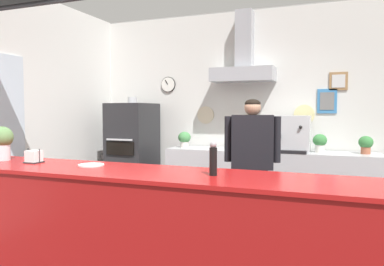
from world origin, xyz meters
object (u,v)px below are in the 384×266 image
pizza_oven (133,154)px  potted_sage (184,139)px  potted_basil (240,140)px  napkin_holder (34,157)px  espresso_machine (289,134)px  potted_rosemary (366,144)px  pepper_grinder (213,159)px  basil_vase (2,142)px  shop_worker (252,169)px  potted_oregano (320,142)px  condiment_plate (91,165)px

pizza_oven → potted_sage: (0.83, 0.12, 0.26)m
potted_basil → napkin_holder: size_ratio=1.86×
pizza_oven → espresso_machine: pizza_oven is taller
potted_sage → potted_rosemary: (2.50, 0.05, -0.00)m
potted_basil → pepper_grinder: bearing=-80.3°
potted_basil → basil_vase: bearing=-121.7°
potted_sage → pepper_grinder: pepper_grinder is taller
pizza_oven → shop_worker: 2.41m
potted_sage → potted_basil: (0.87, -0.01, 0.01)m
pizza_oven → potted_basil: bearing=3.6°
espresso_machine → basil_vase: 3.49m
potted_rosemary → potted_oregano: bearing=-177.1°
espresso_machine → potted_rosemary: espresso_machine is taller
pepper_grinder → shop_worker: bearing=91.0°
shop_worker → potted_basil: 1.32m
shop_worker → potted_oregano: 1.44m
potted_sage → potted_oregano: bearing=0.8°
pepper_grinder → condiment_plate: size_ratio=1.13×
potted_oregano → pepper_grinder: pepper_grinder is taller
shop_worker → espresso_machine: shop_worker is taller
potted_basil → potted_sage: bearing=179.3°
potted_basil → napkin_holder: (-1.23, -2.63, 0.00)m
napkin_holder → condiment_plate: napkin_holder is taller
shop_worker → condiment_plate: shop_worker is taller
potted_rosemary → potted_sage: bearing=-178.8°
napkin_holder → espresso_machine: bearing=54.1°
pepper_grinder → espresso_machine: bearing=85.2°
pizza_oven → potted_rosemary: size_ratio=7.27×
basil_vase → shop_worker: bearing=34.0°
napkin_holder → shop_worker: bearing=40.2°
pizza_oven → shop_worker: bearing=-27.9°
pizza_oven → condiment_plate: 2.72m
shop_worker → condiment_plate: bearing=39.7°
condiment_plate → napkin_holder: bearing=-176.7°
potted_oregano → condiment_plate: 3.15m
pizza_oven → potted_basil: 1.72m
pepper_grinder → basil_vase: size_ratio=0.77×
potted_sage → potted_rosemary: size_ratio=1.03×
pizza_oven → basil_vase: size_ratio=5.35×
potted_oregano → napkin_holder: size_ratio=1.80×
espresso_machine → napkin_holder: bearing=-125.9°
shop_worker → pepper_grinder: shop_worker is taller
basil_vase → condiment_plate: bearing=1.0°
shop_worker → potted_sage: (-1.30, 1.24, 0.20)m
basil_vase → condiment_plate: basil_vase is taller
potted_oregano → napkin_holder: 3.53m
espresso_machine → potted_sage: size_ratio=2.27×
potted_oregano → napkin_holder: bearing=-130.8°
pizza_oven → potted_rosemary: pizza_oven is taller
pepper_grinder → potted_basil: bearing=99.7°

